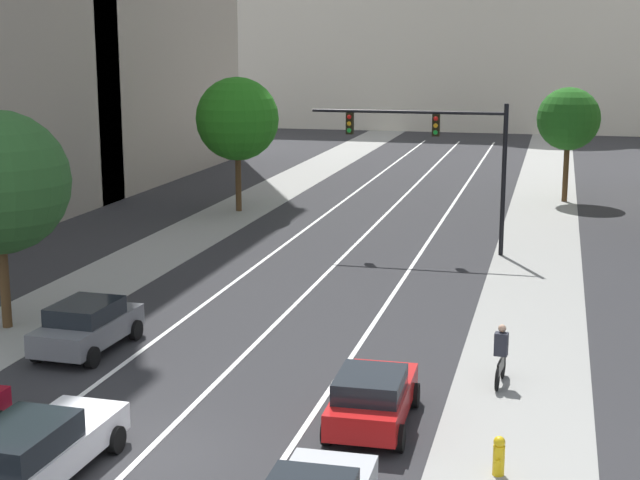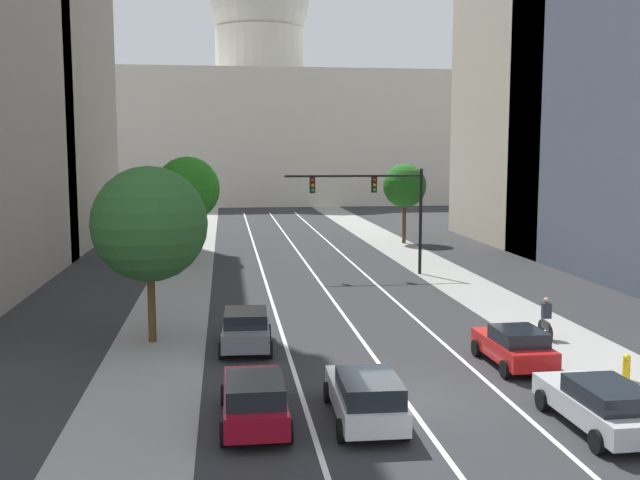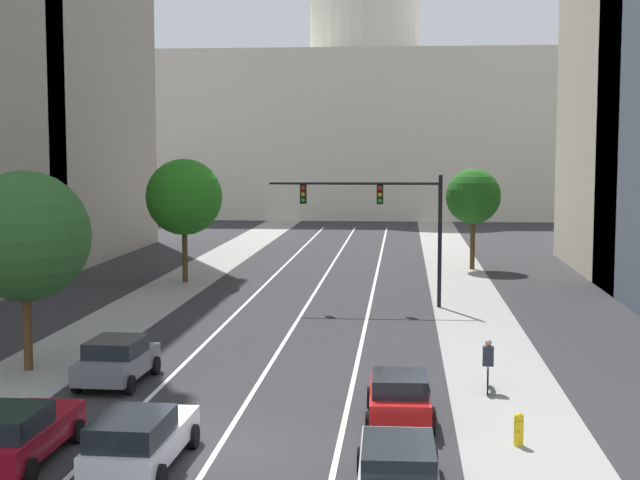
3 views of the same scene
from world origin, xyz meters
The scene contains 18 objects.
ground_plane centered at (0.00, 40.00, 0.00)m, with size 400.00×400.00×0.00m, color #2B2B2D.
sidewalk_left centered at (-8.23, 35.00, 0.01)m, with size 3.75×130.00×0.01m, color gray.
sidewalk_right centered at (8.23, 35.00, 0.01)m, with size 3.75×130.00×0.01m, color gray.
lane_stripe_left centered at (-3.18, 25.00, 0.01)m, with size 0.16×90.00×0.01m, color white.
lane_stripe_center centered at (0.00, 25.00, 0.01)m, with size 0.16×90.00×0.01m, color white.
lane_stripe_right centered at (3.18, 25.00, 0.01)m, with size 0.16×90.00×0.01m, color white.
capitol_building centered at (0.00, 90.59, 12.26)m, with size 52.57×23.88×38.05m.
car_red centered at (4.77, 2.98, 0.77)m, with size 2.00×4.11×1.48m.
car_white centered at (-1.60, -1.76, 0.80)m, with size 2.07×4.72×1.54m.
car_gray centered at (-4.77, 6.61, 0.81)m, with size 2.14×4.11×1.55m.
car_silver centered at (4.77, -3.19, 0.77)m, with size 2.03×4.76×1.45m.
car_crimson centered at (-4.77, -1.57, 0.80)m, with size 1.96×4.71×1.55m.
traffic_signal_mast centered at (3.91, 23.01, 4.84)m, with size 8.65×0.39×6.63m.
fire_hydrant centered at (7.96, 1.00, 0.46)m, with size 0.26×0.35×0.91m.
cyclist centered at (7.64, 6.69, 0.85)m, with size 0.38×1.70×1.72m.
street_tree_near_right centered at (9.39, 38.28, 4.80)m, with size 3.61×3.61×6.63m.
street_tree_near_left centered at (-8.53, 8.20, 4.84)m, with size 4.66×4.66×7.18m.
street_tree_mid_left centered at (-8.09, 30.68, 5.07)m, with size 4.52×4.52×7.34m.
Camera 2 is at (-5.52, -21.83, 7.80)m, focal length 41.42 mm.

